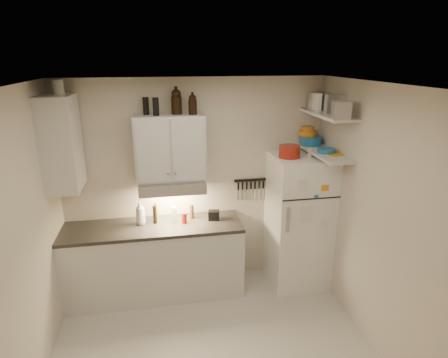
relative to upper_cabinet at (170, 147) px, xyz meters
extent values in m
cube|color=silver|center=(0.30, -1.33, 0.78)|extent=(3.20, 3.00, 0.02)
cube|color=beige|center=(0.30, 0.18, -0.53)|extent=(3.20, 0.02, 2.60)
cube|color=beige|center=(-1.31, -1.33, -0.53)|extent=(0.02, 3.00, 2.60)
cube|color=beige|center=(1.91, -1.33, -0.53)|extent=(0.02, 3.00, 2.60)
cube|color=silver|center=(-0.25, -0.14, -1.39)|extent=(2.10, 0.60, 0.88)
cube|color=#2E2A27|center=(-0.25, -0.14, -0.93)|extent=(2.10, 0.62, 0.04)
cube|color=silver|center=(0.00, 0.00, 0.00)|extent=(0.80, 0.33, 0.75)
cube|color=silver|center=(-1.14, -0.14, 0.12)|extent=(0.33, 0.55, 1.00)
cube|color=silver|center=(0.00, -0.06, -0.44)|extent=(0.76, 0.46, 0.12)
cube|color=white|center=(1.55, -0.18, -0.98)|extent=(0.70, 0.68, 1.70)
cube|color=silver|center=(1.75, -0.31, 0.38)|extent=(0.30, 0.95, 0.03)
cube|color=silver|center=(1.75, -0.31, -0.07)|extent=(0.30, 0.95, 0.03)
cube|color=black|center=(1.00, 0.15, -0.51)|extent=(0.42, 0.02, 0.03)
cylinder|color=maroon|center=(1.36, -0.23, -0.05)|extent=(0.30, 0.30, 0.14)
cube|color=orange|center=(1.79, -0.43, -0.08)|extent=(0.26, 0.29, 0.08)
cylinder|color=silver|center=(1.62, -0.21, -0.08)|extent=(0.08, 0.08, 0.10)
cylinder|color=silver|center=(1.79, 0.00, 0.49)|extent=(0.34, 0.34, 0.20)
cube|color=#AAAAAD|center=(1.83, -0.32, 0.49)|extent=(0.24, 0.23, 0.20)
cube|color=#AAAAAD|center=(1.72, -0.68, 0.48)|extent=(0.22, 0.22, 0.18)
cylinder|color=#1C609C|center=(1.73, 0.03, 0.00)|extent=(0.26, 0.26, 0.10)
cylinder|color=orange|center=(1.70, 0.10, 0.09)|extent=(0.21, 0.21, 0.06)
cylinder|color=#BC6F21|center=(1.70, 0.10, 0.14)|extent=(0.16, 0.16, 0.05)
cylinder|color=#1C609C|center=(1.75, -0.37, -0.02)|extent=(0.27, 0.27, 0.05)
cylinder|color=black|center=(-0.14, -0.05, 0.47)|extent=(0.08, 0.08, 0.19)
cylinder|color=black|center=(-0.25, 0.04, 0.47)|extent=(0.08, 0.08, 0.19)
cylinder|color=silver|center=(-1.10, -0.12, 0.70)|extent=(0.15, 0.15, 0.15)
imported|color=silver|center=(-0.39, -0.06, -0.74)|extent=(0.15, 0.15, 0.33)
cylinder|color=brown|center=(0.22, 0.00, -0.81)|extent=(0.07, 0.07, 0.18)
cylinder|color=#5E741D|center=(-0.20, 0.01, -0.79)|extent=(0.05, 0.05, 0.23)
cylinder|color=black|center=(-0.22, -0.07, -0.79)|extent=(0.05, 0.05, 0.22)
cylinder|color=silver|center=(0.01, -0.06, -0.81)|extent=(0.06, 0.06, 0.19)
cylinder|color=maroon|center=(0.12, -0.12, -0.84)|extent=(0.08, 0.08, 0.13)
cube|color=black|center=(0.49, -0.09, -0.85)|extent=(0.15, 0.12, 0.12)
camera|label=1|loc=(-0.14, -4.24, 1.00)|focal=30.00mm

